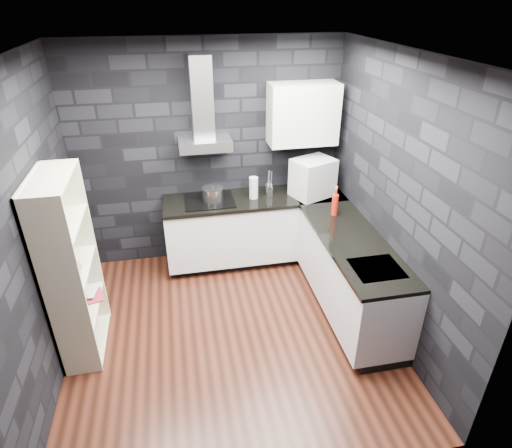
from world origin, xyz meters
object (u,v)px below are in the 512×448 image
object	(u,v)px
glass_vase	(254,188)
red_bottle	(335,205)
appliance_garage	(313,178)
pot	(213,194)
bookshelf	(71,269)
storage_jar	(269,189)
fruit_bowl	(69,271)
utensil_crock	(269,191)

from	to	relation	value
glass_vase	red_bottle	size ratio (longest dim) A/B	1.09
glass_vase	appliance_garage	bearing A→B (deg)	-5.03
pot	red_bottle	xyz separation A→B (m)	(1.29, -0.62, 0.04)
glass_vase	appliance_garage	world-z (taller)	appliance_garage
red_bottle	bookshelf	xyz separation A→B (m)	(-2.71, -0.55, -0.12)
glass_vase	red_bottle	xyz separation A→B (m)	(0.80, -0.61, -0.01)
storage_jar	bookshelf	distance (m)	2.47
appliance_garage	fruit_bowl	size ratio (longest dim) A/B	1.95
appliance_garage	bookshelf	world-z (taller)	bookshelf
pot	red_bottle	bearing A→B (deg)	-25.62
appliance_garage	bookshelf	size ratio (longest dim) A/B	0.26
red_bottle	fruit_bowl	bearing A→B (deg)	-166.97
storage_jar	appliance_garage	distance (m)	0.56
pot	utensil_crock	world-z (taller)	pot
bookshelf	fruit_bowl	distance (m)	0.09
pot	storage_jar	size ratio (longest dim) A/B	2.48
pot	red_bottle	distance (m)	1.44
glass_vase	utensil_crock	size ratio (longest dim) A/B	2.18
fruit_bowl	appliance_garage	bearing A→B (deg)	24.12
storage_jar	fruit_bowl	distance (m)	2.51
glass_vase	storage_jar	distance (m)	0.25
appliance_garage	red_bottle	distance (m)	0.56
red_bottle	bookshelf	world-z (taller)	bookshelf
pot	bookshelf	distance (m)	1.84
appliance_garage	fruit_bowl	distance (m)	2.88
pot	glass_vase	bearing A→B (deg)	-1.21
utensil_crock	glass_vase	bearing A→B (deg)	-169.45
pot	glass_vase	xyz separation A→B (m)	(0.49, -0.01, 0.05)
glass_vase	utensil_crock	distance (m)	0.22
bookshelf	pot	bearing A→B (deg)	51.10
utensil_crock	fruit_bowl	xyz separation A→B (m)	(-2.11, -1.27, -0.02)
red_bottle	bookshelf	distance (m)	2.77
pot	storage_jar	xyz separation A→B (m)	(0.70, 0.09, -0.03)
storage_jar	fruit_bowl	size ratio (longest dim) A/B	0.40
fruit_bowl	bookshelf	bearing A→B (deg)	90.00
utensil_crock	appliance_garage	distance (m)	0.55
glass_vase	red_bottle	bearing A→B (deg)	-37.32
utensil_crock	pot	bearing A→B (deg)	-177.75
utensil_crock	bookshelf	size ratio (longest dim) A/B	0.07
pot	bookshelf	bearing A→B (deg)	-140.38
bookshelf	fruit_bowl	bearing A→B (deg)	-78.52
glass_vase	appliance_garage	size ratio (longest dim) A/B	0.56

